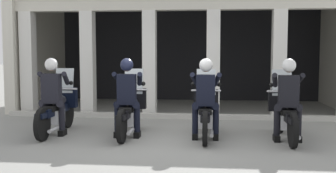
# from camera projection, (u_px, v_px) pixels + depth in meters

# --- Properties ---
(ground_plane) EXTENTS (80.00, 80.00, 0.00)m
(ground_plane) POSITION_uv_depth(u_px,v_px,m) (178.00, 115.00, 11.17)
(ground_plane) COLOR gray
(station_building) EXTENTS (9.58, 4.27, 3.40)m
(station_building) POSITION_uv_depth(u_px,v_px,m) (186.00, 39.00, 12.96)
(station_building) COLOR black
(station_building) RESTS_ON ground
(kerb_strip) EXTENTS (9.08, 0.24, 0.12)m
(kerb_strip) POSITION_uv_depth(u_px,v_px,m) (180.00, 116.00, 10.57)
(kerb_strip) COLOR #B7B5AD
(kerb_strip) RESTS_ON ground
(motorcycle_far_left) EXTENTS (0.62, 2.04, 1.35)m
(motorcycle_far_left) POSITION_uv_depth(u_px,v_px,m) (58.00, 109.00, 8.69)
(motorcycle_far_left) COLOR black
(motorcycle_far_left) RESTS_ON ground
(police_officer_far_left) EXTENTS (0.63, 0.61, 1.58)m
(police_officer_far_left) POSITION_uv_depth(u_px,v_px,m) (52.00, 90.00, 8.37)
(police_officer_far_left) COLOR black
(police_officer_far_left) RESTS_ON ground
(motorcycle_center_left) EXTENTS (0.62, 2.04, 1.35)m
(motorcycle_center_left) POSITION_uv_depth(u_px,v_px,m) (130.00, 111.00, 8.49)
(motorcycle_center_left) COLOR black
(motorcycle_center_left) RESTS_ON ground
(police_officer_center_left) EXTENTS (0.63, 0.61, 1.58)m
(police_officer_center_left) POSITION_uv_depth(u_px,v_px,m) (127.00, 91.00, 8.18)
(police_officer_center_left) COLOR black
(police_officer_center_left) RESTS_ON ground
(motorcycle_center_right) EXTENTS (0.62, 2.04, 1.35)m
(motorcycle_center_right) POSITION_uv_depth(u_px,v_px,m) (206.00, 112.00, 8.29)
(motorcycle_center_right) COLOR black
(motorcycle_center_right) RESTS_ON ground
(police_officer_center_right) EXTENTS (0.63, 0.61, 1.58)m
(police_officer_center_right) POSITION_uv_depth(u_px,v_px,m) (206.00, 92.00, 7.98)
(police_officer_center_right) COLOR black
(police_officer_center_right) RESTS_ON ground
(motorcycle_far_right) EXTENTS (0.62, 2.04, 1.35)m
(motorcycle_far_right) POSITION_uv_depth(u_px,v_px,m) (285.00, 113.00, 8.11)
(motorcycle_far_right) COLOR black
(motorcycle_far_right) RESTS_ON ground
(police_officer_far_right) EXTENTS (0.63, 0.61, 1.58)m
(police_officer_far_right) POSITION_uv_depth(u_px,v_px,m) (288.00, 93.00, 7.79)
(police_officer_far_right) COLOR black
(police_officer_far_right) RESTS_ON ground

